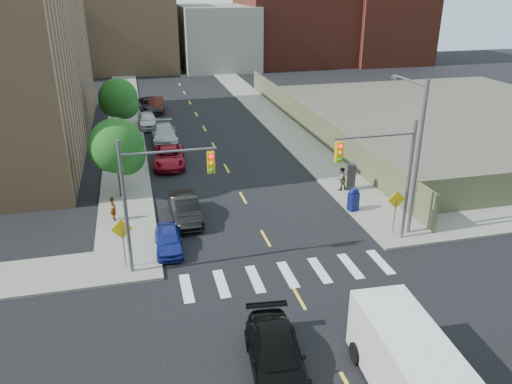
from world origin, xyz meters
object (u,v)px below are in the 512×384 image
parked_car_silver (164,134)px  pedestrian_east (341,179)px  cargo_van (405,360)px  parked_car_white (147,120)px  pedestrian_west (113,209)px  mailbox (353,200)px  parked_car_grey (151,105)px  parked_car_blue (168,240)px  parked_car_black (185,209)px  black_sedan (276,356)px  payphone (351,177)px  parked_car_red (169,157)px  parked_car_maroon (156,105)px

parked_car_silver → pedestrian_east: (11.10, -14.90, 0.18)m
parked_car_silver → cargo_van: bearing=-79.2°
parked_car_white → pedestrian_west: 21.61m
cargo_van → mailbox: cargo_van is taller
pedestrian_west → pedestrian_east: (15.35, 1.18, 0.06)m
parked_car_silver → parked_car_grey: 12.11m
parked_car_blue → parked_car_grey: bearing=90.1°
parked_car_black → pedestrian_west: pedestrian_west is taller
parked_car_silver → black_sedan: 30.73m
parked_car_blue → pedestrian_west: (-2.95, 4.28, 0.30)m
payphone → pedestrian_east: (-0.68, 0.13, -0.10)m
parked_car_red → cargo_van: cargo_van is taller
parked_car_red → parked_car_grey: bearing=96.2°
pedestrian_west → parked_car_red: bearing=-43.6°
parked_car_grey → cargo_van: cargo_van is taller
parked_car_maroon → parked_car_grey: parked_car_grey is taller
parked_car_black → parked_car_blue: bearing=-112.5°
parked_car_blue → cargo_van: bearing=-58.1°
parked_car_blue → parked_car_black: (1.30, 3.54, 0.16)m
parked_car_blue → payphone: bearing=23.5°
parked_car_maroon → pedestrian_east: bearing=-63.0°
parked_car_red → parked_car_white: size_ratio=1.15×
parked_car_grey → pedestrian_east: bearing=-70.1°
pedestrian_west → pedestrian_east: 15.39m
cargo_van → pedestrian_west: bearing=124.9°
parked_car_black → pedestrian_east: size_ratio=2.84×
pedestrian_east → pedestrian_west: bearing=-11.6°
parked_car_blue → mailbox: (11.81, 2.08, 0.27)m
parked_car_black → cargo_van: (5.97, -15.86, 0.62)m
mailbox → payphone: payphone is taller
parked_car_black → mailbox: size_ratio=3.09×
parked_car_red → parked_car_grey: 18.64m
parked_car_black → parked_car_white: size_ratio=1.02×
parked_car_red → black_sedan: (1.97, -24.13, -0.01)m
cargo_van → pedestrian_west: (-10.23, 16.61, -0.48)m
parked_car_blue → parked_car_grey: parked_car_grey is taller
cargo_van → payphone: cargo_van is taller
parked_car_grey → pedestrian_east: size_ratio=3.39×
parked_car_silver → pedestrian_west: pedestrian_west is taller
black_sedan → payphone: (9.92, 15.64, 0.35)m
parked_car_red → payphone: payphone is taller
parked_car_maroon → parked_car_silver: bearing=-85.4°
parked_car_blue → pedestrian_east: pedestrian_east is taller
parked_car_silver → cargo_van: size_ratio=0.92×
parked_car_red → parked_car_blue: bearing=-90.2°
black_sedan → parked_car_silver: bearing=99.4°
parked_car_blue → black_sedan: 10.78m
mailbox → pedestrian_east: (0.59, 3.37, 0.09)m
pedestrian_west → parked_car_black: bearing=-120.1°
parked_car_silver → pedestrian_east: pedestrian_east is taller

